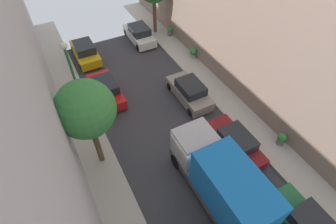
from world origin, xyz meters
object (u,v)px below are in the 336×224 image
at_px(parked_car_left_3, 85,52).
at_px(potted_plant_3, 170,31).
at_px(parked_car_right_3, 190,92).
at_px(parked_car_right_4, 139,34).
at_px(parked_car_left_2, 106,90).
at_px(street_tree_0, 86,110).
at_px(potted_plant_1, 193,52).
at_px(lamp_post, 72,70).
at_px(parked_car_right_2, 235,143).
at_px(potted_plant_2, 282,139).
at_px(delivery_truck, 222,181).

height_order(parked_car_left_3, potted_plant_3, parked_car_left_3).
relative_size(parked_car_right_3, parked_car_right_4, 1.00).
relative_size(parked_car_left_2, street_tree_0, 0.72).
xyz_separation_m(parked_car_left_3, potted_plant_3, (8.36, -0.12, -0.10)).
relative_size(street_tree_0, potted_plant_1, 6.57).
height_order(parked_car_right_4, lamp_post, lamp_post).
bearing_deg(parked_car_left_3, parked_car_right_4, 5.51).
bearing_deg(street_tree_0, parked_car_right_2, -22.52).
distance_m(parked_car_right_3, potted_plant_2, 6.99).
bearing_deg(parked_car_right_3, potted_plant_2, -65.57).
xyz_separation_m(parked_car_left_3, delivery_truck, (2.70, -16.20, 1.07)).
bearing_deg(potted_plant_2, potted_plant_1, 89.37).
bearing_deg(lamp_post, delivery_truck, -64.60).
relative_size(parked_car_right_2, potted_plant_1, 4.71).
bearing_deg(parked_car_right_4, potted_plant_1, -58.55).
bearing_deg(parked_car_right_3, parked_car_left_3, 121.71).
xyz_separation_m(parked_car_left_2, potted_plant_1, (8.41, 1.26, -0.09)).
relative_size(parked_car_left_2, delivery_truck, 0.64).
bearing_deg(parked_car_right_3, parked_car_right_4, 90.00).
xyz_separation_m(parked_car_right_4, lamp_post, (-7.30, -7.03, 3.09)).
relative_size(potted_plant_1, lamp_post, 0.16).
bearing_deg(potted_plant_1, parked_car_left_3, 152.38).
xyz_separation_m(parked_car_left_2, parked_car_right_3, (5.40, -3.08, 0.00)).
height_order(parked_car_left_2, street_tree_0, street_tree_0).
bearing_deg(street_tree_0, potted_plant_3, 46.02).
bearing_deg(potted_plant_1, delivery_truck, -115.83).
xyz_separation_m(street_tree_0, potted_plant_3, (10.46, 10.84, -3.86)).
xyz_separation_m(parked_car_right_3, parked_car_right_4, (0.00, 9.26, 0.00)).
xyz_separation_m(street_tree_0, potted_plant_2, (10.40, -4.14, -3.86)).
height_order(potted_plant_1, potted_plant_2, potted_plant_1).
xyz_separation_m(street_tree_0, potted_plant_1, (10.51, 6.56, -3.85)).
relative_size(parked_car_right_2, parked_car_right_4, 1.00).
distance_m(street_tree_0, potted_plant_2, 11.84).
bearing_deg(parked_car_left_3, potted_plant_2, -61.24).
height_order(parked_car_right_2, street_tree_0, street_tree_0).
xyz_separation_m(potted_plant_2, potted_plant_3, (0.06, 14.98, -0.00)).
bearing_deg(parked_car_right_2, potted_plant_3, 78.03).
distance_m(potted_plant_2, lamp_post, 13.71).
relative_size(parked_car_right_3, street_tree_0, 0.72).
bearing_deg(parked_car_left_3, parked_car_right_2, -69.01).
bearing_deg(parked_car_right_3, lamp_post, 163.02).
bearing_deg(parked_car_left_3, parked_car_left_2, -90.00).
relative_size(street_tree_0, potted_plant_2, 6.69).
distance_m(parked_car_right_3, delivery_truck, 8.00).
relative_size(delivery_truck, potted_plant_1, 7.40).
height_order(parked_car_left_2, parked_car_right_4, same).
distance_m(parked_car_left_3, potted_plant_2, 17.23).
xyz_separation_m(delivery_truck, potted_plant_1, (5.71, 11.80, -1.16)).
distance_m(parked_car_left_2, potted_plant_1, 8.50).
distance_m(delivery_truck, potted_plant_1, 13.16).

